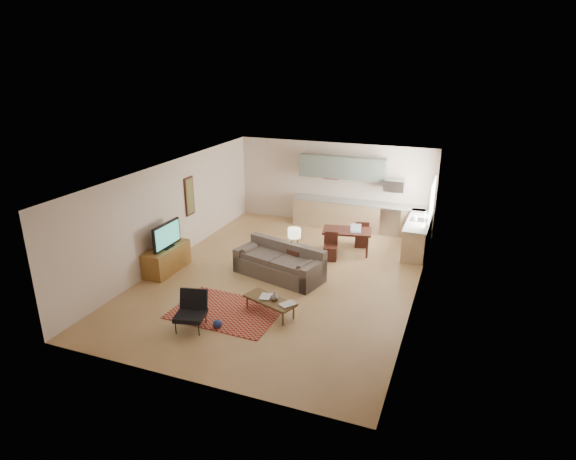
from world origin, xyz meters
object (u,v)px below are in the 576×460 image
at_px(sofa, 279,262).
at_px(coffee_table, 270,307).
at_px(console_table, 294,260).
at_px(dining_table, 347,241).
at_px(tv_credenza, 167,259).
at_px(armchair, 190,312).

xyz_separation_m(sofa, coffee_table, (0.52, -1.82, -0.23)).
relative_size(coffee_table, console_table, 1.77).
relative_size(sofa, dining_table, 1.77).
height_order(tv_credenza, dining_table, dining_table).
bearing_deg(tv_credenza, coffee_table, -18.39).
height_order(armchair, dining_table, armchair).
xyz_separation_m(sofa, tv_credenza, (-2.85, -0.70, -0.08)).
bearing_deg(sofa, dining_table, 76.23).
bearing_deg(coffee_table, sofa, 125.79).
xyz_separation_m(tv_credenza, dining_table, (4.04, 2.87, 0.01)).
bearing_deg(tv_credenza, sofa, 13.88).
height_order(coffee_table, console_table, console_table).
xyz_separation_m(console_table, dining_table, (0.93, 1.79, 0.00)).
xyz_separation_m(armchair, console_table, (1.02, 3.34, -0.04)).
distance_m(sofa, dining_table, 2.48).
xyz_separation_m(coffee_table, armchair, (-1.28, -1.13, 0.20)).
distance_m(sofa, coffee_table, 1.91).
relative_size(sofa, armchair, 3.10).
bearing_deg(armchair, coffee_table, 28.10).
xyz_separation_m(armchair, dining_table, (1.95, 5.12, -0.04)).
distance_m(armchair, dining_table, 5.48).
bearing_deg(dining_table, console_table, -128.04).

